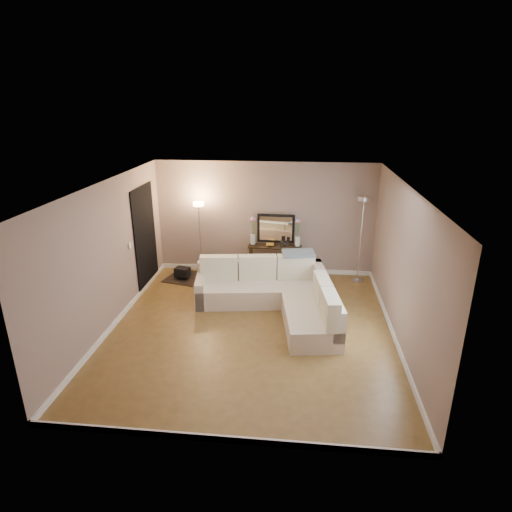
# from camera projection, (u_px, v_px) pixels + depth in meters

# --- Properties ---
(floor) EXTENTS (5.00, 5.50, 0.01)m
(floor) POSITION_uv_depth(u_px,v_px,m) (251.00, 329.00, 7.70)
(floor) COLOR brown
(floor) RESTS_ON ground
(ceiling) EXTENTS (5.00, 5.50, 0.01)m
(ceiling) POSITION_uv_depth(u_px,v_px,m) (251.00, 185.00, 6.80)
(ceiling) COLOR white
(ceiling) RESTS_ON ground
(wall_back) EXTENTS (5.00, 0.02, 2.60)m
(wall_back) POSITION_uv_depth(u_px,v_px,m) (265.00, 219.00, 9.82)
(wall_back) COLOR gray
(wall_back) RESTS_ON ground
(wall_front) EXTENTS (5.00, 0.02, 2.60)m
(wall_front) POSITION_uv_depth(u_px,v_px,m) (222.00, 351.00, 4.67)
(wall_front) COLOR gray
(wall_front) RESTS_ON ground
(wall_left) EXTENTS (0.02, 5.50, 2.60)m
(wall_left) POSITION_uv_depth(u_px,v_px,m) (109.00, 256.00, 7.49)
(wall_left) COLOR gray
(wall_left) RESTS_ON ground
(wall_right) EXTENTS (0.02, 5.50, 2.60)m
(wall_right) POSITION_uv_depth(u_px,v_px,m) (403.00, 267.00, 7.00)
(wall_right) COLOR gray
(wall_right) RESTS_ON ground
(baseboard_back) EXTENTS (5.00, 0.03, 0.10)m
(baseboard_back) POSITION_uv_depth(u_px,v_px,m) (264.00, 269.00, 10.23)
(baseboard_back) COLOR white
(baseboard_back) RESTS_ON ground
(baseboard_front) EXTENTS (5.00, 0.03, 0.10)m
(baseboard_front) POSITION_uv_depth(u_px,v_px,m) (225.00, 439.00, 5.13)
(baseboard_front) COLOR white
(baseboard_front) RESTS_ON ground
(baseboard_left) EXTENTS (0.03, 5.50, 0.10)m
(baseboard_left) POSITION_uv_depth(u_px,v_px,m) (118.00, 319.00, 7.92)
(baseboard_left) COLOR white
(baseboard_left) RESTS_ON ground
(baseboard_right) EXTENTS (0.03, 5.50, 0.10)m
(baseboard_right) POSITION_uv_depth(u_px,v_px,m) (393.00, 333.00, 7.44)
(baseboard_right) COLOR white
(baseboard_right) RESTS_ON ground
(doorway) EXTENTS (0.02, 1.20, 2.20)m
(doorway) POSITION_uv_depth(u_px,v_px,m) (145.00, 237.00, 9.15)
(doorway) COLOR black
(doorway) RESTS_ON ground
(switch_plate) EXTENTS (0.02, 0.08, 0.12)m
(switch_plate) POSITION_uv_depth(u_px,v_px,m) (130.00, 246.00, 8.32)
(switch_plate) COLOR white
(switch_plate) RESTS_ON ground
(sectional_sofa) EXTENTS (2.87, 2.55, 0.90)m
(sectional_sofa) POSITION_uv_depth(u_px,v_px,m) (278.00, 294.00, 8.29)
(sectional_sofa) COLOR beige
(sectional_sofa) RESTS_ON floor
(throw_blanket) EXTENTS (0.71, 0.49, 0.09)m
(throw_blanket) POSITION_uv_depth(u_px,v_px,m) (299.00, 253.00, 8.69)
(throw_blanket) COLOR slate
(throw_blanket) RESTS_ON sectional_sofa
(console_table) EXTENTS (1.22, 0.37, 0.74)m
(console_table) POSITION_uv_depth(u_px,v_px,m) (272.00, 259.00, 9.85)
(console_table) COLOR black
(console_table) RESTS_ON floor
(leaning_mirror) EXTENTS (0.85, 0.07, 0.67)m
(leaning_mirror) POSITION_uv_depth(u_px,v_px,m) (276.00, 229.00, 9.74)
(leaning_mirror) COLOR black
(leaning_mirror) RESTS_ON console_table
(table_decor) EXTENTS (0.51, 0.12, 0.12)m
(table_decor) POSITION_uv_depth(u_px,v_px,m) (275.00, 244.00, 9.68)
(table_decor) COLOR gold
(table_decor) RESTS_ON console_table
(flower_vase_left) EXTENTS (0.14, 0.12, 0.63)m
(flower_vase_left) POSITION_uv_depth(u_px,v_px,m) (253.00, 233.00, 9.69)
(flower_vase_left) COLOR silver
(flower_vase_left) RESTS_ON console_table
(flower_vase_right) EXTENTS (0.14, 0.12, 0.63)m
(flower_vase_right) POSITION_uv_depth(u_px,v_px,m) (298.00, 235.00, 9.56)
(flower_vase_right) COLOR silver
(flower_vase_right) RESTS_ON console_table
(floor_lamp_lit) EXTENTS (0.29, 0.29, 1.72)m
(floor_lamp_lit) POSITION_uv_depth(u_px,v_px,m) (200.00, 224.00, 9.68)
(floor_lamp_lit) COLOR silver
(floor_lamp_lit) RESTS_ON floor
(floor_lamp_unlit) EXTENTS (0.29, 0.29, 1.95)m
(floor_lamp_unlit) POSITION_uv_depth(u_px,v_px,m) (362.00, 223.00, 9.21)
(floor_lamp_unlit) COLOR silver
(floor_lamp_unlit) RESTS_ON floor
(charcoal_rug) EXTENTS (1.29, 1.09, 0.01)m
(charcoal_rug) POSITION_uv_depth(u_px,v_px,m) (192.00, 278.00, 9.83)
(charcoal_rug) COLOR black
(charcoal_rug) RESTS_ON floor
(black_bag) EXTENTS (0.36, 0.29, 0.21)m
(black_bag) POSITION_uv_depth(u_px,v_px,m) (182.00, 272.00, 9.75)
(black_bag) COLOR black
(black_bag) RESTS_ON charcoal_rug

